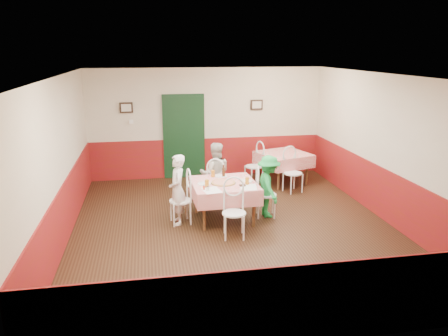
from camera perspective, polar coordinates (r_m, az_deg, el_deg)
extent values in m
plane|color=black|center=(8.34, 1.19, -7.61)|extent=(7.00, 7.00, 0.00)
plane|color=white|center=(7.69, 1.31, 11.98)|extent=(7.00, 7.00, 0.00)
cube|color=beige|center=(11.29, -2.27, 5.88)|extent=(6.00, 0.10, 2.80)
cube|color=beige|center=(4.68, 9.78, -8.13)|extent=(6.00, 0.10, 2.80)
cube|color=beige|center=(7.89, -20.64, 0.78)|extent=(0.10, 7.00, 2.80)
cube|color=beige|center=(8.97, 20.40, 2.46)|extent=(0.10, 7.00, 2.80)
cube|color=maroon|center=(11.45, -2.21, 1.42)|extent=(6.00, 0.03, 1.00)
cube|color=maroon|center=(5.12, 9.25, -17.35)|extent=(6.00, 0.03, 1.00)
cube|color=maroon|center=(8.15, -19.94, -5.35)|extent=(0.03, 7.00, 1.00)
cube|color=maroon|center=(9.19, 19.80, -3.01)|extent=(0.03, 7.00, 1.00)
cube|color=black|center=(11.23, -5.25, 3.97)|extent=(0.96, 0.06, 2.10)
cube|color=black|center=(11.08, -12.65, 7.70)|extent=(0.32, 0.03, 0.26)
cube|color=black|center=(11.42, 4.29, 8.24)|extent=(0.32, 0.03, 0.26)
cube|color=white|center=(11.12, -12.03, 5.94)|extent=(0.10, 0.03, 0.10)
cube|color=red|center=(8.52, 0.00, -4.38)|extent=(1.26, 1.26, 0.77)
cube|color=red|center=(10.97, 7.73, -0.01)|extent=(1.40, 1.40, 0.77)
cylinder|color=#B74723|center=(8.35, -0.09, -1.91)|extent=(0.47, 0.47, 0.03)
cylinder|color=white|center=(8.31, -2.61, -2.07)|extent=(0.26, 0.26, 0.01)
cylinder|color=white|center=(8.49, 2.90, -1.69)|extent=(0.26, 0.26, 0.01)
cylinder|color=white|center=(8.79, -0.38, -1.07)|extent=(0.26, 0.26, 0.01)
cylinder|color=#BF7219|center=(8.10, -2.25, -2.05)|extent=(0.08, 0.08, 0.14)
cylinder|color=#BF7219|center=(8.28, 3.03, -1.71)|extent=(0.08, 0.08, 0.14)
cylinder|color=#BF7219|center=(8.76, -1.46, -0.73)|extent=(0.08, 0.08, 0.14)
cylinder|color=#381C0A|center=(8.75, -0.05, -0.46)|extent=(0.06, 0.06, 0.22)
cylinder|color=silver|center=(7.90, -2.21, -2.70)|extent=(0.04, 0.04, 0.09)
cylinder|color=silver|center=(7.92, -2.05, -2.67)|extent=(0.04, 0.04, 0.09)
cylinder|color=#B23319|center=(7.97, -2.64, -2.54)|extent=(0.04, 0.04, 0.09)
cube|color=white|center=(7.95, -1.64, -2.92)|extent=(0.36, 0.45, 0.00)
cube|color=white|center=(8.13, 3.22, -2.51)|extent=(0.37, 0.45, 0.00)
cube|color=black|center=(8.20, 2.42, -2.28)|extent=(0.11, 0.09, 0.02)
imported|color=gray|center=(8.29, -6.10, -2.84)|extent=(0.33, 0.50, 1.35)
imported|color=gray|center=(9.27, -1.16, -0.78)|extent=(0.70, 0.56, 1.36)
imported|color=gray|center=(8.67, 5.83, -2.40)|extent=(0.48, 0.81, 1.24)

